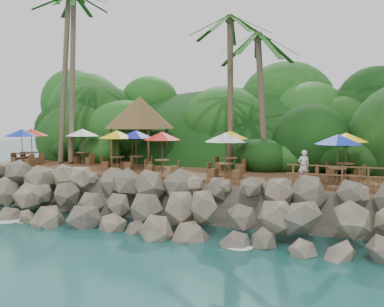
% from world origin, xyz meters
% --- Properties ---
extents(ground, '(140.00, 140.00, 0.00)m').
position_xyz_m(ground, '(0.00, 0.00, 0.00)').
color(ground, '#19514F').
rests_on(ground, ground).
extents(land_base, '(32.00, 25.20, 2.10)m').
position_xyz_m(land_base, '(0.00, 16.00, 1.05)').
color(land_base, gray).
rests_on(land_base, ground).
extents(jungle_hill, '(44.80, 28.00, 15.40)m').
position_xyz_m(jungle_hill, '(0.00, 23.50, 0.00)').
color(jungle_hill, '#143811').
rests_on(jungle_hill, ground).
extents(seawall, '(29.00, 4.00, 2.30)m').
position_xyz_m(seawall, '(0.00, 2.00, 1.15)').
color(seawall, gray).
rests_on(seawall, ground).
extents(terrace, '(26.00, 5.00, 0.20)m').
position_xyz_m(terrace, '(0.00, 6.00, 2.20)').
color(terrace, brown).
rests_on(terrace, land_base).
extents(jungle_foliage, '(44.00, 16.00, 12.00)m').
position_xyz_m(jungle_foliage, '(0.00, 15.00, 0.00)').
color(jungle_foliage, '#143811').
rests_on(jungle_foliage, ground).
extents(foam_line, '(25.20, 0.80, 0.06)m').
position_xyz_m(foam_line, '(0.00, 0.30, 0.03)').
color(foam_line, white).
rests_on(foam_line, ground).
extents(palapa, '(4.79, 4.79, 4.60)m').
position_xyz_m(palapa, '(-5.33, 9.52, 5.79)').
color(palapa, brown).
rests_on(palapa, ground).
extents(dining_clusters, '(25.80, 5.22, 2.38)m').
position_xyz_m(dining_clusters, '(-0.86, 5.73, 4.28)').
color(dining_clusters, brown).
rests_on(dining_clusters, terrace).
extents(railing, '(6.10, 0.10, 1.00)m').
position_xyz_m(railing, '(8.87, 3.65, 2.91)').
color(railing, brown).
rests_on(railing, terrace).
extents(waiter, '(0.66, 0.55, 1.56)m').
position_xyz_m(waiter, '(6.42, 4.95, 3.08)').
color(waiter, white).
rests_on(waiter, terrace).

